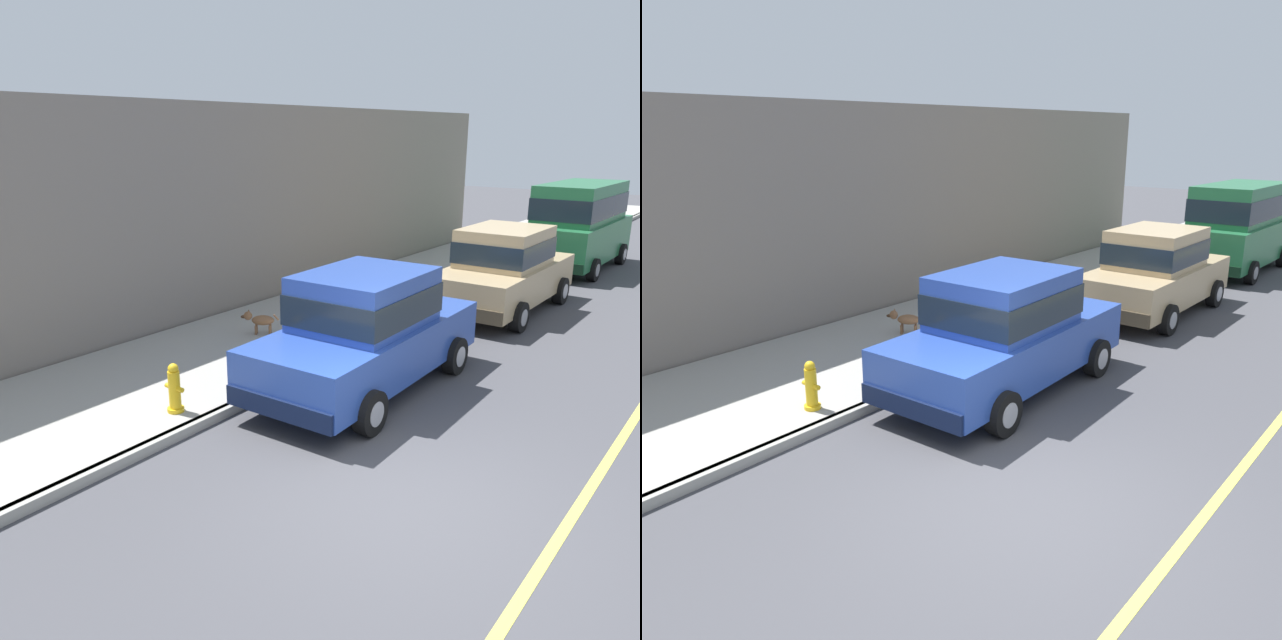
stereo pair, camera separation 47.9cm
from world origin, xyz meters
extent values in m
plane|color=#424247|center=(0.00, 0.00, 0.00)|extent=(80.00, 80.00, 0.00)
cube|color=gray|center=(-3.20, 0.00, 0.07)|extent=(0.16, 64.00, 0.14)
cube|color=#99968E|center=(-5.00, 0.00, 0.07)|extent=(3.60, 64.00, 0.14)
cube|color=#E0D64C|center=(1.60, 0.00, 0.00)|extent=(0.12, 57.60, 0.01)
cube|color=#28479E|center=(-2.14, 2.55, 0.70)|extent=(1.92, 4.55, 0.76)
cube|color=#28479E|center=(-2.14, 2.45, 1.50)|extent=(1.64, 2.14, 0.84)
cube|color=#19232D|center=(-2.14, 2.45, 1.44)|extent=(1.68, 2.18, 0.46)
cube|color=#0E1837|center=(-2.20, 4.75, 0.46)|extent=(1.77, 0.25, 0.28)
cube|color=#0E1837|center=(-2.08, 0.35, 0.46)|extent=(1.77, 0.25, 0.28)
cylinder|color=black|center=(-3.08, 3.92, 0.32)|extent=(0.24, 0.65, 0.64)
cylinder|color=#9E9EA3|center=(-3.08, 3.92, 0.32)|extent=(0.25, 0.36, 0.35)
cylinder|color=black|center=(-1.28, 3.97, 0.32)|extent=(0.24, 0.65, 0.64)
cylinder|color=#9E9EA3|center=(-1.28, 3.97, 0.32)|extent=(0.25, 0.36, 0.35)
cylinder|color=black|center=(-3.00, 1.13, 0.32)|extent=(0.24, 0.65, 0.64)
cylinder|color=#9E9EA3|center=(-3.00, 1.13, 0.32)|extent=(0.25, 0.36, 0.35)
cylinder|color=black|center=(-1.20, 1.18, 0.32)|extent=(0.24, 0.65, 0.64)
cylinder|color=#9E9EA3|center=(-1.20, 1.18, 0.32)|extent=(0.25, 0.36, 0.35)
cube|color=#EAEACC|center=(-2.76, 4.76, 0.81)|extent=(0.28, 0.09, 0.14)
cube|color=#EAEACC|center=(-1.65, 4.79, 0.81)|extent=(0.28, 0.09, 0.14)
cube|color=tan|center=(-2.15, 8.30, 0.70)|extent=(1.82, 4.51, 0.76)
cube|color=tan|center=(-2.15, 8.20, 1.50)|extent=(1.59, 2.11, 0.84)
cube|color=#19232D|center=(-2.15, 8.20, 1.44)|extent=(1.63, 2.15, 0.46)
cube|color=#3E3527|center=(-2.16, 10.50, 0.46)|extent=(1.76, 0.21, 0.28)
cube|color=#3E3527|center=(-2.15, 6.10, 0.46)|extent=(1.76, 0.21, 0.28)
cylinder|color=black|center=(-3.06, 9.69, 0.32)|extent=(0.22, 0.64, 0.64)
cylinder|color=#9E9EA3|center=(-3.06, 9.69, 0.32)|extent=(0.24, 0.35, 0.35)
cylinder|color=black|center=(-1.26, 9.70, 0.32)|extent=(0.22, 0.64, 0.64)
cylinder|color=#9E9EA3|center=(-1.26, 9.70, 0.32)|extent=(0.24, 0.35, 0.35)
cylinder|color=black|center=(-3.05, 6.90, 0.32)|extent=(0.22, 0.64, 0.64)
cylinder|color=#9E9EA3|center=(-3.05, 6.90, 0.32)|extent=(0.24, 0.35, 0.35)
cylinder|color=black|center=(-1.25, 6.91, 0.32)|extent=(0.22, 0.64, 0.64)
cylinder|color=#9E9EA3|center=(-1.25, 6.91, 0.32)|extent=(0.24, 0.35, 0.35)
cube|color=#EAEACC|center=(-2.72, 10.53, 0.81)|extent=(0.28, 0.08, 0.14)
cube|color=#EAEACC|center=(-1.60, 10.53, 0.81)|extent=(0.28, 0.08, 0.14)
cube|color=#23663D|center=(-2.20, 14.15, 0.87)|extent=(1.98, 4.83, 1.10)
cube|color=#23663D|center=(-2.20, 14.15, 1.97)|extent=(1.73, 3.83, 1.10)
cube|color=#19232D|center=(-2.20, 14.15, 1.89)|extent=(1.77, 3.87, 0.61)
cube|color=black|center=(-2.16, 16.50, 0.46)|extent=(1.86, 0.23, 0.28)
cube|color=black|center=(-2.24, 11.80, 0.46)|extent=(1.86, 0.23, 0.28)
cylinder|color=black|center=(-3.12, 15.66, 0.32)|extent=(0.23, 0.64, 0.64)
cylinder|color=#9E9EA3|center=(-3.12, 15.66, 0.32)|extent=(0.25, 0.36, 0.35)
cylinder|color=black|center=(-1.22, 15.63, 0.32)|extent=(0.23, 0.64, 0.64)
cylinder|color=#9E9EA3|center=(-1.22, 15.63, 0.32)|extent=(0.25, 0.36, 0.35)
cylinder|color=black|center=(-3.17, 12.68, 0.32)|extent=(0.23, 0.64, 0.64)
cylinder|color=#9E9EA3|center=(-3.17, 12.68, 0.32)|extent=(0.25, 0.36, 0.35)
cylinder|color=black|center=(-1.27, 12.65, 0.32)|extent=(0.23, 0.64, 0.64)
cylinder|color=#9E9EA3|center=(-1.27, 12.65, 0.32)|extent=(0.25, 0.36, 0.35)
cube|color=#EAEACC|center=(-2.75, 16.54, 1.04)|extent=(0.28, 0.08, 0.14)
cube|color=#EAEACC|center=(-1.57, 16.52, 1.04)|extent=(0.28, 0.08, 0.14)
ellipsoid|color=brown|center=(-5.06, 3.34, 0.42)|extent=(0.47, 0.42, 0.20)
cylinder|color=brown|center=(-5.14, 3.21, 0.23)|extent=(0.05, 0.05, 0.18)
cylinder|color=brown|center=(-5.21, 3.31, 0.23)|extent=(0.05, 0.05, 0.18)
cylinder|color=brown|center=(-4.92, 3.37, 0.23)|extent=(0.05, 0.05, 0.18)
cylinder|color=brown|center=(-4.99, 3.47, 0.23)|extent=(0.05, 0.05, 0.18)
sphere|color=brown|center=(-5.30, 3.17, 0.51)|extent=(0.17, 0.17, 0.17)
ellipsoid|color=#432C1C|center=(-5.37, 3.12, 0.49)|extent=(0.13, 0.12, 0.06)
cone|color=brown|center=(-5.26, 3.14, 0.59)|extent=(0.06, 0.06, 0.07)
cone|color=brown|center=(-5.32, 3.22, 0.59)|extent=(0.06, 0.06, 0.07)
cylinder|color=brown|center=(-4.85, 3.49, 0.48)|extent=(0.12, 0.10, 0.13)
cylinder|color=gold|center=(-3.65, -0.12, 0.17)|extent=(0.24, 0.24, 0.06)
cylinder|color=gold|center=(-3.65, -0.12, 0.47)|extent=(0.17, 0.17, 0.55)
sphere|color=gold|center=(-3.65, -0.12, 0.79)|extent=(0.15, 0.15, 0.15)
cylinder|color=gold|center=(-3.77, -0.12, 0.50)|extent=(0.10, 0.07, 0.07)
cylinder|color=gold|center=(-3.53, -0.12, 0.50)|extent=(0.10, 0.07, 0.07)
cube|color=slate|center=(-7.10, 6.30, 2.27)|extent=(0.50, 20.00, 4.55)
camera|label=1|loc=(3.01, -5.58, 3.98)|focal=35.88mm
camera|label=2|loc=(3.38, -5.28, 3.98)|focal=35.88mm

